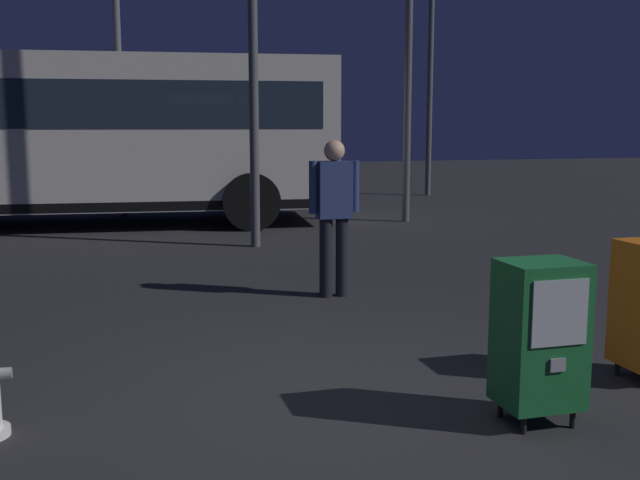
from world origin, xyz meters
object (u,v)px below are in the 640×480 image
object	(u,v)px
newspaper_box_secondary	(540,334)
street_light_near_left	(409,3)
street_light_near_right	(117,20)
bus_near	(38,131)
street_light_far_right	(431,40)
pedestrian	(334,209)

from	to	relation	value
newspaper_box_secondary	street_light_near_left	xyz separation A→B (m)	(2.86, 9.28, 3.43)
newspaper_box_secondary	street_light_near_right	world-z (taller)	street_light_near_right
bus_near	street_light_near_left	distance (m)	7.05
newspaper_box_secondary	street_light_near_right	distance (m)	12.27
bus_near	street_light_far_right	distance (m)	10.01
street_light_far_right	bus_near	bearing A→B (deg)	-158.51
bus_near	pedestrian	bearing A→B (deg)	-57.55
newspaper_box_secondary	pedestrian	xyz separation A→B (m)	(-0.23, 3.66, 0.38)
newspaper_box_secondary	street_light_near_right	size ratio (longest dim) A/B	0.16
pedestrian	street_light_far_right	xyz separation A→B (m)	(5.60, 10.37, 2.96)
bus_near	street_light_near_right	size ratio (longest dim) A/B	1.63
street_light_near_left	newspaper_box_secondary	bearing A→B (deg)	-107.11
bus_near	street_light_near_left	xyz separation A→B (m)	(6.57, -1.17, 2.29)
newspaper_box_secondary	bus_near	bearing A→B (deg)	109.56
pedestrian	bus_near	world-z (taller)	bus_near
street_light_near_left	street_light_near_right	xyz separation A→B (m)	(-5.12, 2.33, -0.18)
bus_near	street_light_near_right	bearing A→B (deg)	43.93
street_light_near_left	street_light_far_right	distance (m)	5.38
newspaper_box_secondary	bus_near	distance (m)	11.15
street_light_near_right	street_light_near_left	bearing A→B (deg)	-24.51
newspaper_box_secondary	street_light_far_right	bearing A→B (deg)	69.03
street_light_near_right	bus_near	bearing A→B (deg)	-141.35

